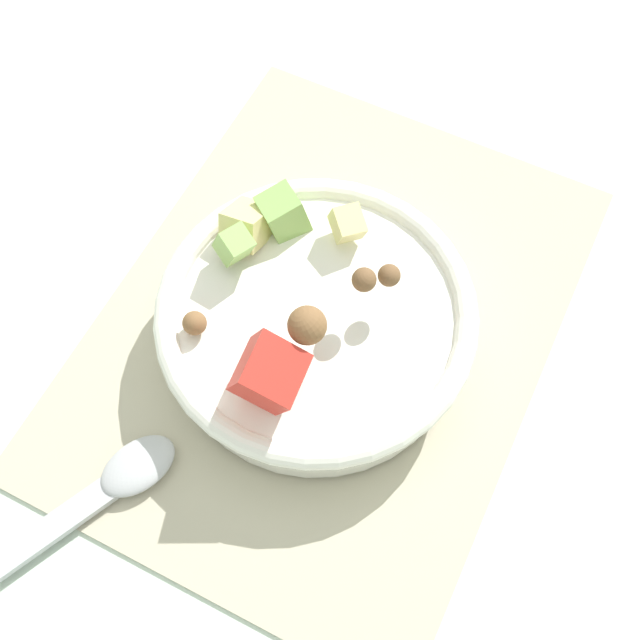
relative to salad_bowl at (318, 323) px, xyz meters
name	(u,v)px	position (x,y,z in m)	size (l,w,h in m)	color
ground_plane	(326,326)	(-0.02, 0.00, -0.04)	(2.40, 2.40, 0.00)	silver
placemat	(326,324)	(-0.02, 0.00, -0.04)	(0.43, 0.32, 0.01)	#BCB299
salad_bowl	(318,323)	(0.00, 0.00, 0.00)	(0.23, 0.23, 0.11)	white
serving_spoon	(78,509)	(0.19, -0.09, -0.03)	(0.22, 0.12, 0.01)	#B7B7BC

